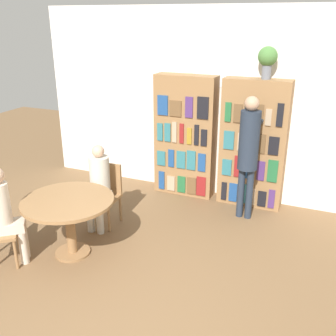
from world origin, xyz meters
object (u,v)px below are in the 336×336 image
Objects in this scene: bookshelf_right at (253,145)px; librarian_standing at (249,146)px; chair_left_side at (106,191)px; reading_table at (69,210)px; bookshelf_left at (185,137)px; seated_reader_right at (5,211)px; seated_reader_left at (99,183)px; flower_vase at (268,59)px.

bookshelf_right is 1.09× the size of librarian_standing.
bookshelf_right is 2.34m from chair_left_side.
chair_left_side is (-1.78, -1.43, -0.50)m from bookshelf_right.
bookshelf_right is at bearing 53.17° from reading_table.
seated_reader_right is (-1.20, -2.77, -0.29)m from bookshelf_left.
seated_reader_right reaches higher than seated_reader_left.
seated_reader_right is at bearing 63.12° from seated_reader_left.
seated_reader_left is (-1.77, -1.61, -0.30)m from bookshelf_right.
bookshelf_left is 1.26m from librarian_standing.
bookshelf_left is at bearing -180.00° from bookshelf_right.
bookshelf_left reaches higher than reading_table.
bookshelf_right reaches higher than seated_reader_right.
reading_table is 0.72m from seated_reader_left.
flower_vase is at bearing 51.65° from reading_table.
chair_left_side is 0.72× the size of seated_reader_left.
seated_reader_right is (-2.31, -2.77, -0.29)m from bookshelf_right.
seated_reader_right is at bearing -135.89° from librarian_standing.
seated_reader_right reaches higher than reading_table.
librarian_standing is at bearing 45.82° from reading_table.
bookshelf_right is 2.93m from reading_table.
librarian_standing is (1.80, 1.11, 0.42)m from seated_reader_left.
bookshelf_left is 1.11m from bookshelf_right.
seated_reader_left is 1.28m from seated_reader_right.
flower_vase is 2.96m from chair_left_side.
librarian_standing is at bearing -97.90° from flower_vase.
reading_table is 0.61× the size of librarian_standing.
seated_reader_right is 3.29m from librarian_standing.
seated_reader_left is at bearing 92.00° from reading_table.
seated_reader_left is at bearing -137.69° from bookshelf_right.
bookshelf_right is at bearing 93.72° from librarian_standing.
chair_left_side is 2.13m from librarian_standing.
reading_table is 0.91m from chair_left_side.
seated_reader_right is (-0.53, -1.34, 0.21)m from chair_left_side.
seated_reader_left reaches higher than chair_left_side.
librarian_standing is (1.78, 1.83, 0.50)m from reading_table.
reading_table is at bearing -134.18° from librarian_standing.
chair_left_side is (-0.66, -1.43, -0.50)m from bookshelf_left.
seated_reader_left is (-0.03, 0.72, 0.07)m from reading_table.
bookshelf_left reaches higher than seated_reader_left.
flower_vase is 0.37× the size of seated_reader_left.
chair_left_side is at bearing 92.00° from reading_table.
bookshelf_right is (1.11, 0.00, -0.00)m from bookshelf_left.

